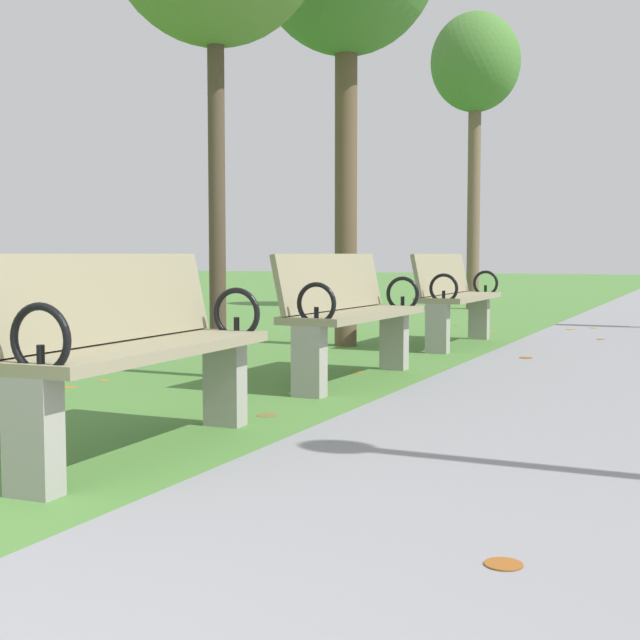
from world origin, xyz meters
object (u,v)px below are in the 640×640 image
object	(u,v)px
park_bench_4	(455,296)
park_bench_3	(349,313)
tree_3	(475,68)
park_bench_2	(135,347)

from	to	relation	value
park_bench_4	park_bench_3	bearing A→B (deg)	-90.00
park_bench_3	tree_3	size ratio (longest dim) A/B	0.34
park_bench_2	park_bench_3	bearing A→B (deg)	90.00
park_bench_3	tree_3	bearing A→B (deg)	98.92
park_bench_2	tree_3	bearing A→B (deg)	96.91
park_bench_2	park_bench_4	world-z (taller)	same
park_bench_4	tree_3	size ratio (longest dim) A/B	0.34
park_bench_2	park_bench_3	world-z (taller)	same
park_bench_4	park_bench_2	bearing A→B (deg)	-90.00
park_bench_2	park_bench_4	xyz separation A→B (m)	(-0.00, 5.22, 0.00)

